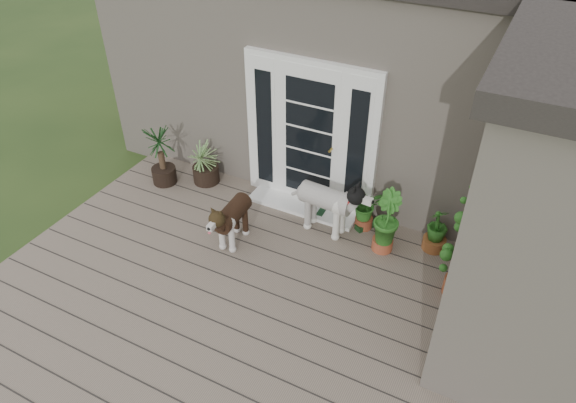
% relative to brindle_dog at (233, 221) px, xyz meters
% --- Properties ---
extents(deck, '(6.20, 4.60, 0.12)m').
position_rel_brindle_dog_xyz_m(deck, '(0.69, -0.94, -0.40)').
color(deck, '#6B5B4C').
rests_on(deck, ground).
extents(house_main, '(7.40, 4.00, 3.10)m').
position_rel_brindle_dog_xyz_m(house_main, '(0.69, 3.31, 1.09)').
color(house_main, '#665E54').
rests_on(house_main, ground).
extents(house_wing, '(1.60, 2.40, 3.10)m').
position_rel_brindle_dog_xyz_m(house_wing, '(3.59, 0.16, 1.09)').
color(house_wing, '#665E54').
rests_on(house_wing, ground).
extents(door_unit, '(1.90, 0.14, 2.15)m').
position_rel_brindle_dog_xyz_m(door_unit, '(0.49, 1.26, 0.73)').
color(door_unit, white).
rests_on(door_unit, deck).
extents(door_step, '(1.60, 0.40, 0.05)m').
position_rel_brindle_dog_xyz_m(door_step, '(0.49, 1.06, -0.32)').
color(door_step, white).
rests_on(door_step, deck).
extents(brindle_dog, '(0.39, 0.83, 0.68)m').
position_rel_brindle_dog_xyz_m(brindle_dog, '(0.00, 0.00, 0.00)').
color(brindle_dog, '#321E12').
rests_on(brindle_dog, deck).
extents(white_dog, '(0.97, 0.47, 0.78)m').
position_rel_brindle_dog_xyz_m(white_dog, '(0.97, 0.75, 0.05)').
color(white_dog, silver).
rests_on(white_dog, deck).
extents(spider_plant, '(0.85, 0.85, 0.71)m').
position_rel_brindle_dog_xyz_m(spider_plant, '(-1.13, 1.01, 0.01)').
color(spider_plant, '#9CAE6B').
rests_on(spider_plant, deck).
extents(yucca, '(0.77, 0.77, 1.00)m').
position_rel_brindle_dog_xyz_m(yucca, '(-1.68, 0.70, 0.16)').
color(yucca, black).
rests_on(yucca, deck).
extents(herb_a, '(0.58, 0.58, 0.52)m').
position_rel_brindle_dog_xyz_m(herb_a, '(1.42, 1.06, -0.08)').
color(herb_a, '#255217').
rests_on(herb_a, deck).
extents(herb_b, '(0.61, 0.61, 0.66)m').
position_rel_brindle_dog_xyz_m(herb_b, '(1.79, 0.74, -0.01)').
color(herb_b, '#27621C').
rests_on(herb_b, deck).
extents(herb_c, '(0.43, 0.43, 0.48)m').
position_rel_brindle_dog_xyz_m(herb_c, '(2.39, 1.06, -0.10)').
color(herb_c, '#164E17').
rests_on(herb_c, deck).
extents(sapling, '(0.60, 0.60, 1.60)m').
position_rel_brindle_dog_xyz_m(sapling, '(2.82, 0.38, 0.46)').
color(sapling, '#205B1A').
rests_on(sapling, deck).
extents(clog_left, '(0.14, 0.28, 0.08)m').
position_rel_brindle_dog_xyz_m(clog_left, '(0.80, 1.06, -0.30)').
color(clog_left, black).
rests_on(clog_left, deck).
extents(clog_right, '(0.31, 0.37, 0.10)m').
position_rel_brindle_dog_xyz_m(clog_right, '(1.45, 1.05, -0.29)').
color(clog_right, black).
rests_on(clog_right, deck).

